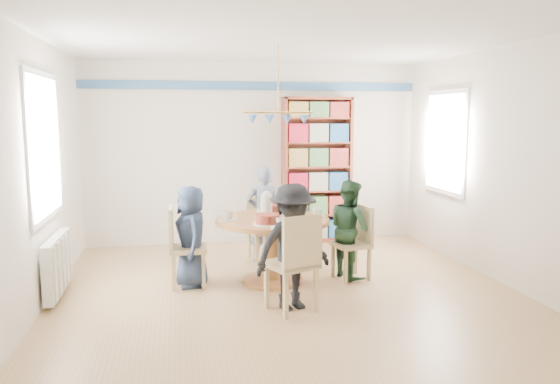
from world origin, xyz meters
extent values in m
plane|color=tan|center=(0.00, 0.00, 0.00)|extent=(5.00, 5.00, 0.00)
plane|color=white|center=(0.00, 0.00, 2.70)|extent=(5.00, 5.00, 0.00)
plane|color=beige|center=(0.00, 2.50, 1.35)|extent=(5.00, 0.00, 5.00)
plane|color=beige|center=(0.00, -2.50, 1.35)|extent=(5.00, 0.00, 5.00)
plane|color=beige|center=(-2.50, 0.00, 1.35)|extent=(0.00, 5.00, 5.00)
plane|color=beige|center=(2.50, 0.00, 1.35)|extent=(0.00, 5.00, 5.00)
cube|color=#2E567F|center=(0.00, 2.48, 2.35)|extent=(5.00, 0.02, 0.12)
cube|color=white|center=(-2.48, 0.30, 1.60)|extent=(0.03, 1.32, 1.52)
cube|color=white|center=(-2.46, 0.30, 1.60)|extent=(0.01, 1.20, 1.40)
cube|color=white|center=(2.48, 1.30, 1.55)|extent=(0.03, 1.12, 1.42)
cube|color=white|center=(2.46, 1.30, 1.55)|extent=(0.01, 1.00, 1.30)
cylinder|color=gold|center=(0.00, 0.50, 2.33)|extent=(0.01, 0.01, 0.75)
cylinder|color=gold|center=(0.00, 0.50, 1.95)|extent=(0.80, 0.02, 0.02)
cone|color=#477FC7|center=(-0.30, 0.50, 1.87)|extent=(0.11, 0.11, 0.10)
cone|color=#477FC7|center=(-0.10, 0.50, 1.87)|extent=(0.11, 0.11, 0.10)
cone|color=#477FC7|center=(0.10, 0.50, 1.87)|extent=(0.11, 0.11, 0.10)
cone|color=#477FC7|center=(0.30, 0.50, 1.87)|extent=(0.11, 0.11, 0.10)
cube|color=silver|center=(-2.42, 0.30, 0.35)|extent=(0.10, 1.00, 0.60)
cube|color=silver|center=(-2.36, -0.10, 0.35)|extent=(0.02, 0.06, 0.56)
cube|color=silver|center=(-2.36, 0.10, 0.35)|extent=(0.02, 0.06, 0.56)
cube|color=silver|center=(-2.36, 0.30, 0.35)|extent=(0.02, 0.06, 0.56)
cube|color=silver|center=(-2.36, 0.50, 0.35)|extent=(0.02, 0.06, 0.56)
cube|color=silver|center=(-2.36, 0.70, 0.35)|extent=(0.02, 0.06, 0.56)
cylinder|color=#975D31|center=(-0.09, 0.38, 0.72)|extent=(1.30, 1.30, 0.05)
cylinder|color=#975D31|center=(-0.09, 0.38, 0.35)|extent=(0.16, 0.16, 0.70)
cylinder|color=#975D31|center=(-0.09, 0.38, 0.02)|extent=(0.70, 0.70, 0.04)
cube|color=tan|center=(-1.05, 0.42, 0.43)|extent=(0.41, 0.41, 0.05)
cube|color=tan|center=(-1.23, 0.42, 0.67)|extent=(0.05, 0.40, 0.48)
cube|color=tan|center=(-0.89, 0.25, 0.21)|extent=(0.04, 0.04, 0.41)
cube|color=tan|center=(-0.88, 0.58, 0.21)|extent=(0.04, 0.04, 0.41)
cube|color=tan|center=(-1.21, 0.26, 0.21)|extent=(0.04, 0.04, 0.41)
cube|color=tan|center=(-1.21, 0.58, 0.21)|extent=(0.04, 0.04, 0.41)
cube|color=tan|center=(0.84, 0.35, 0.41)|extent=(0.45, 0.45, 0.05)
cube|color=tan|center=(1.01, 0.39, 0.63)|extent=(0.11, 0.38, 0.45)
cube|color=tan|center=(0.66, 0.47, 0.19)|extent=(0.04, 0.04, 0.39)
cube|color=tan|center=(0.72, 0.17, 0.19)|extent=(0.04, 0.04, 0.39)
cube|color=tan|center=(0.96, 0.54, 0.19)|extent=(0.04, 0.04, 0.39)
cube|color=tan|center=(1.02, 0.23, 0.19)|extent=(0.04, 0.04, 0.39)
cube|color=tan|center=(-0.04, 1.32, 0.40)|extent=(0.44, 0.44, 0.04)
cube|color=tan|center=(-0.08, 1.48, 0.62)|extent=(0.37, 0.11, 0.44)
cube|color=tan|center=(-0.16, 1.14, 0.19)|extent=(0.04, 0.04, 0.38)
cube|color=tan|center=(0.13, 1.20, 0.19)|extent=(0.04, 0.04, 0.38)
cube|color=tan|center=(-0.22, 1.44, 0.19)|extent=(0.04, 0.04, 0.38)
cube|color=tan|center=(0.07, 1.50, 0.19)|extent=(0.04, 0.04, 0.38)
cube|color=tan|center=(-0.07, -0.56, 0.46)|extent=(0.56, 0.56, 0.05)
cube|color=tan|center=(0.00, -0.74, 0.72)|extent=(0.42, 0.20, 0.52)
cube|color=tan|center=(0.03, -0.33, 0.22)|extent=(0.05, 0.05, 0.44)
cube|color=tan|center=(-0.30, -0.46, 0.22)|extent=(0.05, 0.05, 0.44)
cube|color=tan|center=(0.16, -0.66, 0.22)|extent=(0.05, 0.05, 0.44)
cube|color=tan|center=(-0.17, -0.78, 0.22)|extent=(0.05, 0.05, 0.44)
imported|color=#1C273E|center=(-1.01, 0.42, 0.57)|extent=(0.46, 0.62, 1.14)
imported|color=#1A3521|center=(0.85, 0.43, 0.58)|extent=(0.57, 0.66, 1.17)
imported|color=gray|center=(-0.04, 1.31, 0.63)|extent=(0.46, 0.30, 1.27)
imported|color=black|center=(-0.05, -0.52, 0.63)|extent=(0.92, 0.71, 1.26)
cube|color=maroon|center=(0.43, 2.34, 1.09)|extent=(0.04, 0.31, 2.19)
cube|color=maroon|center=(1.43, 2.34, 1.09)|extent=(0.04, 0.31, 2.19)
cube|color=maroon|center=(0.93, 2.34, 2.17)|extent=(1.04, 0.31, 0.04)
cube|color=maroon|center=(0.93, 2.34, 0.03)|extent=(1.04, 0.31, 0.06)
cube|color=maroon|center=(0.93, 2.49, 1.09)|extent=(1.04, 0.02, 2.19)
cube|color=maroon|center=(0.93, 2.34, 0.42)|extent=(0.98, 0.29, 0.03)
cube|color=maroon|center=(0.93, 2.34, 0.78)|extent=(0.98, 0.29, 0.03)
cube|color=maroon|center=(0.93, 2.34, 1.15)|extent=(0.98, 0.29, 0.03)
cube|color=maroon|center=(0.93, 2.34, 1.51)|extent=(0.98, 0.29, 0.03)
cube|color=maroon|center=(0.93, 2.34, 1.88)|extent=(0.98, 0.29, 0.03)
cube|color=maroon|center=(0.62, 2.32, 0.20)|extent=(0.29, 0.23, 0.27)
cube|color=beige|center=(0.93, 2.32, 0.20)|extent=(0.29, 0.23, 0.27)
cube|color=navy|center=(1.25, 2.32, 0.20)|extent=(0.29, 0.23, 0.27)
cube|color=#AB8744|center=(0.62, 2.32, 0.57)|extent=(0.29, 0.23, 0.27)
cube|color=#477541|center=(0.93, 2.32, 0.57)|extent=(0.29, 0.23, 0.27)
cube|color=maroon|center=(1.25, 2.32, 0.57)|extent=(0.29, 0.23, 0.27)
cube|color=maroon|center=(0.62, 2.32, 0.93)|extent=(0.29, 0.23, 0.27)
cube|color=beige|center=(0.93, 2.32, 0.93)|extent=(0.29, 0.23, 0.27)
cube|color=navy|center=(1.25, 2.32, 0.93)|extent=(0.29, 0.23, 0.27)
cube|color=#AB8744|center=(0.62, 2.32, 1.29)|extent=(0.29, 0.23, 0.27)
cube|color=#477541|center=(0.93, 2.32, 1.29)|extent=(0.29, 0.23, 0.27)
cube|color=maroon|center=(1.25, 2.32, 1.29)|extent=(0.29, 0.23, 0.27)
cube|color=maroon|center=(0.62, 2.32, 1.66)|extent=(0.29, 0.23, 0.27)
cube|color=beige|center=(0.93, 2.32, 1.66)|extent=(0.29, 0.23, 0.27)
cube|color=navy|center=(1.25, 2.32, 1.66)|extent=(0.29, 0.23, 0.27)
cube|color=#AB8744|center=(0.62, 2.32, 2.00)|extent=(0.29, 0.23, 0.23)
cube|color=#477541|center=(0.93, 2.32, 2.00)|extent=(0.29, 0.23, 0.23)
cube|color=maroon|center=(1.25, 2.32, 2.00)|extent=(0.29, 0.23, 0.23)
cylinder|color=white|center=(-0.15, 0.47, 0.88)|extent=(0.13, 0.13, 0.26)
sphere|color=white|center=(-0.15, 0.47, 1.01)|extent=(0.10, 0.10, 0.10)
cylinder|color=silver|center=(0.04, 0.51, 0.90)|extent=(0.08, 0.08, 0.30)
cylinder|color=#477FC7|center=(0.04, 0.51, 1.06)|extent=(0.03, 0.03, 0.03)
cylinder|color=white|center=(-0.04, 0.69, 0.76)|extent=(0.32, 0.32, 0.01)
cylinder|color=maroon|center=(-0.04, 0.69, 0.81)|extent=(0.26, 0.26, 0.10)
cylinder|color=white|center=(-0.20, 0.06, 0.76)|extent=(0.32, 0.32, 0.01)
cylinder|color=maroon|center=(-0.20, 0.06, 0.81)|extent=(0.26, 0.26, 0.10)
cylinder|color=white|center=(-0.61, 0.38, 0.76)|extent=(0.22, 0.22, 0.01)
imported|color=white|center=(-0.61, 0.38, 0.80)|extent=(0.13, 0.13, 0.11)
cylinder|color=white|center=(0.43, 0.38, 0.76)|extent=(0.22, 0.22, 0.01)
imported|color=white|center=(0.43, 0.38, 0.80)|extent=(0.11, 0.11, 0.10)
cylinder|color=white|center=(-0.09, 0.90, 0.76)|extent=(0.22, 0.22, 0.01)
imported|color=white|center=(-0.09, 0.90, 0.80)|extent=(0.13, 0.13, 0.11)
cylinder|color=white|center=(-0.09, -0.14, 0.76)|extent=(0.22, 0.22, 0.01)
imported|color=white|center=(-0.09, -0.14, 0.80)|extent=(0.11, 0.11, 0.10)
camera|label=1|loc=(-1.14, -5.64, 1.91)|focal=35.00mm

